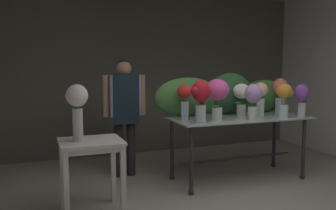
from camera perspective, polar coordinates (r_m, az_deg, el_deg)
name	(u,v)px	position (r m, az deg, el deg)	size (l,w,h in m)	color
ground_plane	(192,178)	(4.95, 3.92, -11.58)	(7.49, 7.49, 0.00)	#9E9384
wall_back	(152,73)	(6.29, -2.53, 5.20)	(5.60, 0.12, 2.79)	#5B564C
display_table_glass	(238,127)	(4.82, 11.19, -3.53)	(1.85, 0.82, 0.85)	silver
side_table_white	(91,152)	(3.74, -12.20, -7.35)	(0.63, 0.54, 0.77)	silver
florist	(124,105)	(4.87, -6.99, -0.06)	(0.59, 0.24, 1.59)	#232328
foliage_backdrop	(225,95)	(4.99, 9.13, 1.53)	(2.06, 0.32, 0.57)	#477F3D
vase_peach_snapdragons	(260,96)	(4.89, 14.57, 1.38)	(0.22, 0.19, 0.45)	silver
vase_sunset_anemones	(284,97)	(4.85, 18.14, 1.22)	(0.24, 0.20, 0.45)	silver
vase_coral_freesia	(280,93)	(5.29, 17.49, 1.86)	(0.21, 0.21, 0.50)	silver
vase_lilac_hydrangea	(253,98)	(4.51, 13.48, 1.02)	(0.22, 0.22, 0.45)	silver
vase_violet_ranunculus	(302,97)	(5.03, 20.65, 1.19)	(0.19, 0.19, 0.43)	silver
vase_scarlet_dahlias	(185,98)	(4.45, 2.73, 1.16)	(0.20, 0.19, 0.44)	silver
vase_fuchsia_stock	(217,93)	(4.43, 7.83, 1.87)	(0.31, 0.29, 0.51)	silver
vase_ivory_peonies	(241,96)	(4.81, 11.68, 1.49)	(0.27, 0.22, 0.44)	silver
vase_crimson_carnations	(201,97)	(4.17, 5.27, 1.28)	(0.28, 0.22, 0.51)	silver
vase_white_roses_tall	(77,105)	(3.64, -14.38, -0.05)	(0.22, 0.22, 0.57)	silver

